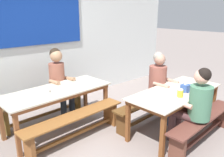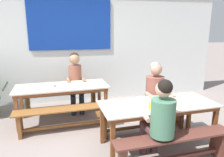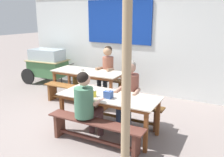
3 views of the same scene
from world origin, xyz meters
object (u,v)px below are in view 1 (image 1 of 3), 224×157
at_px(condiment_jar, 180,93).
at_px(soup_bowl, 46,91).
at_px(bench_near_back, 150,106).
at_px(tissue_box, 185,88).
at_px(bench_near_front, 203,125).
at_px(dining_table_far, 57,94).
at_px(bench_far_front, 75,123).
at_px(bench_far_back, 44,105).
at_px(dining_table_near, 176,95).
at_px(person_center_facing, 59,78).
at_px(person_right_near_table, 161,83).
at_px(person_near_front, 195,103).

relative_size(condiment_jar, soup_bowl, 0.94).
bearing_deg(bench_near_back, tissue_box, -82.67).
bearing_deg(bench_near_front, bench_near_back, 92.15).
bearing_deg(dining_table_far, bench_far_front, -87.48).
relative_size(dining_table_far, condiment_jar, 14.85).
height_order(bench_far_back, bench_far_front, same).
distance_m(dining_table_near, person_center_facing, 2.13).
bearing_deg(dining_table_far, dining_table_near, -43.58).
bearing_deg(dining_table_far, person_center_facing, 56.31).
bearing_deg(person_right_near_table, condiment_jar, -120.68).
bearing_deg(bench_near_front, condiment_jar, 124.22).
relative_size(bench_near_front, person_near_front, 1.39).
relative_size(dining_table_far, bench_near_front, 1.07).
bearing_deg(person_near_front, condiment_jar, 93.31).
bearing_deg(bench_near_front, dining_table_far, 127.88).
bearing_deg(bench_near_back, bench_near_front, -87.85).
distance_m(bench_far_front, soup_bowl, 0.71).
distance_m(dining_table_near, bench_far_back, 2.38).
bearing_deg(bench_far_back, bench_near_front, -58.10).
height_order(dining_table_far, bench_near_front, dining_table_far).
bearing_deg(person_center_facing, condiment_jar, -64.91).
xyz_separation_m(bench_far_front, condiment_jar, (1.21, -1.05, 0.49)).
height_order(dining_table_near, bench_far_front, dining_table_near).
xyz_separation_m(dining_table_far, person_near_front, (1.25, -1.79, 0.05)).
relative_size(dining_table_far, soup_bowl, 13.98).
height_order(bench_near_back, person_right_near_table, person_right_near_table).
height_order(bench_near_front, tissue_box, tissue_box).
xyz_separation_m(bench_near_front, person_center_facing, (-1.15, 2.31, 0.46)).
xyz_separation_m(bench_far_back, bench_near_back, (1.43, -1.36, -0.00)).
distance_m(person_near_front, condiment_jar, 0.26).
height_order(bench_near_front, person_center_facing, person_center_facing).
relative_size(person_right_near_table, person_center_facing, 0.97).
bearing_deg(soup_bowl, dining_table_near, -39.93).
distance_m(bench_far_back, tissue_box, 2.55).
distance_m(bench_near_back, person_near_front, 1.03).
relative_size(bench_near_back, person_near_front, 1.40).
xyz_separation_m(dining_table_near, bench_far_back, (-1.45, 1.86, -0.35)).
distance_m(person_right_near_table, condiment_jar, 0.74).
bearing_deg(bench_far_front, bench_near_back, -14.46).
xyz_separation_m(bench_near_back, tissue_box, (0.08, -0.63, 0.49)).
relative_size(bench_near_back, tissue_box, 11.56).
xyz_separation_m(bench_far_front, person_right_near_table, (1.59, -0.42, 0.43)).
distance_m(dining_table_far, condiment_jar, 1.99).
height_order(dining_table_far, bench_near_back, dining_table_far).
height_order(tissue_box, condiment_jar, tissue_box).
bearing_deg(soup_bowl, condiment_jar, -47.30).
distance_m(dining_table_far, tissue_box, 2.11).
height_order(bench_near_front, person_right_near_table, person_right_near_table).
xyz_separation_m(condiment_jar, soup_bowl, (-1.42, 1.54, -0.03)).
relative_size(bench_near_front, soup_bowl, 13.05).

